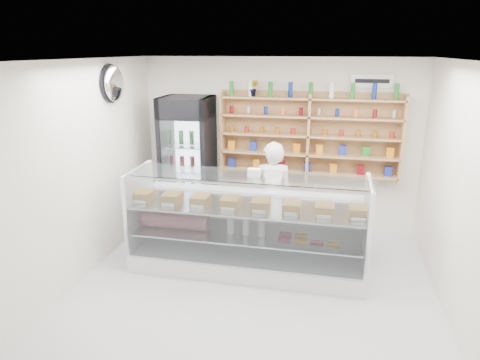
# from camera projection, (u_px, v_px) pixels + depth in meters

# --- Properties ---
(room) EXTENTS (5.00, 5.00, 5.00)m
(room) POSITION_uv_depth(u_px,v_px,m) (249.00, 192.00, 4.72)
(room) COLOR #BABAC0
(room) RESTS_ON ground
(display_counter) EXTENTS (3.13, 0.94, 1.36)m
(display_counter) POSITION_uv_depth(u_px,v_px,m) (247.00, 244.00, 5.82)
(display_counter) COLOR white
(display_counter) RESTS_ON floor
(shop_worker) EXTENTS (0.66, 0.48, 1.66)m
(shop_worker) POSITION_uv_depth(u_px,v_px,m) (272.00, 197.00, 6.28)
(shop_worker) COLOR silver
(shop_worker) RESTS_ON floor
(drinks_cooler) EXTENTS (0.81, 0.79, 2.19)m
(drinks_cooler) POSITION_uv_depth(u_px,v_px,m) (188.00, 164.00, 7.06)
(drinks_cooler) COLOR black
(drinks_cooler) RESTS_ON floor
(wall_shelving) EXTENTS (2.84, 0.28, 1.33)m
(wall_shelving) POSITION_uv_depth(u_px,v_px,m) (309.00, 136.00, 6.75)
(wall_shelving) COLOR tan
(wall_shelving) RESTS_ON back_wall
(potted_plant) EXTENTS (0.15, 0.12, 0.26)m
(potted_plant) POSITION_uv_depth(u_px,v_px,m) (254.00, 88.00, 6.72)
(potted_plant) COLOR #1E6626
(potted_plant) RESTS_ON wall_shelving
(security_mirror) EXTENTS (0.15, 0.50, 0.50)m
(security_mirror) POSITION_uv_depth(u_px,v_px,m) (114.00, 83.00, 5.98)
(security_mirror) COLOR silver
(security_mirror) RESTS_ON left_wall
(wall_sign) EXTENTS (0.62, 0.03, 0.20)m
(wall_sign) POSITION_uv_depth(u_px,v_px,m) (372.00, 81.00, 6.44)
(wall_sign) COLOR white
(wall_sign) RESTS_ON back_wall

